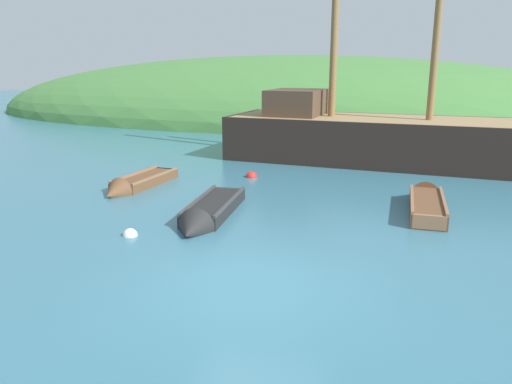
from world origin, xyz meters
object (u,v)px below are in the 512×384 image
at_px(rowboat_outer_right, 426,204).
at_px(buoy_red, 252,177).
at_px(rowboat_near_dock, 137,185).
at_px(sailing_ship, 369,144).
at_px(buoy_white, 130,236).
at_px(rowboat_far, 208,215).

height_order(rowboat_outer_right, buoy_red, rowboat_outer_right).
distance_m(rowboat_near_dock, buoy_red, 4.18).
bearing_deg(buoy_red, rowboat_outer_right, -22.79).
xyz_separation_m(sailing_ship, buoy_white, (-4.79, -11.39, -0.72)).
relative_size(sailing_ship, rowboat_far, 3.73).
xyz_separation_m(rowboat_near_dock, buoy_red, (3.21, 2.67, -0.10)).
height_order(sailing_ship, buoy_white, sailing_ship).
distance_m(sailing_ship, rowboat_near_dock, 10.03).
xyz_separation_m(sailing_ship, buoy_red, (-3.87, -4.41, -0.72)).
relative_size(rowboat_near_dock, buoy_red, 8.37).
bearing_deg(sailing_ship, buoy_red, -126.76).
bearing_deg(buoy_red, rowboat_far, -85.86).
height_order(rowboat_near_dock, buoy_red, rowboat_near_dock).
distance_m(rowboat_near_dock, buoy_white, 4.88).
relative_size(rowboat_far, buoy_white, 11.11).
distance_m(buoy_white, buoy_red, 7.03).
xyz_separation_m(rowboat_outer_right, buoy_red, (-6.00, 2.52, -0.14)).
bearing_deg(buoy_white, rowboat_outer_right, 32.75).
height_order(sailing_ship, buoy_red, sailing_ship).
distance_m(sailing_ship, buoy_white, 12.38).
height_order(rowboat_outer_right, buoy_white, rowboat_outer_right).
bearing_deg(buoy_white, buoy_red, 82.47).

